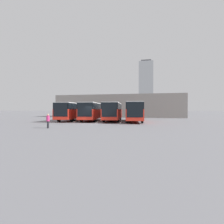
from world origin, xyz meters
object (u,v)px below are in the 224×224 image
bus_0 (134,111)px  pedestrian (48,120)px  bus_3 (72,111)px  bus_2 (93,111)px  bus_1 (113,111)px

bus_0 → pedestrian: 14.85m
pedestrian → bus_0: bearing=106.5°
bus_3 → bus_2: bearing=179.6°
bus_0 → pedestrian: size_ratio=7.19×
bus_2 → pedestrian: bearing=81.2°
bus_1 → pedestrian: bearing=65.4°
bus_0 → pedestrian: (8.28, 12.29, -0.96)m
bus_0 → bus_3: same height
bus_2 → bus_3: size_ratio=1.00×
bus_3 → bus_1: bearing=176.8°
bus_1 → bus_3: (7.56, 0.33, 0.00)m
bus_1 → bus_2: same height
bus_2 → pedestrian: (0.72, 13.15, -0.96)m
bus_0 → bus_1: bearing=-18.3°
bus_0 → pedestrian: bearing=50.3°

